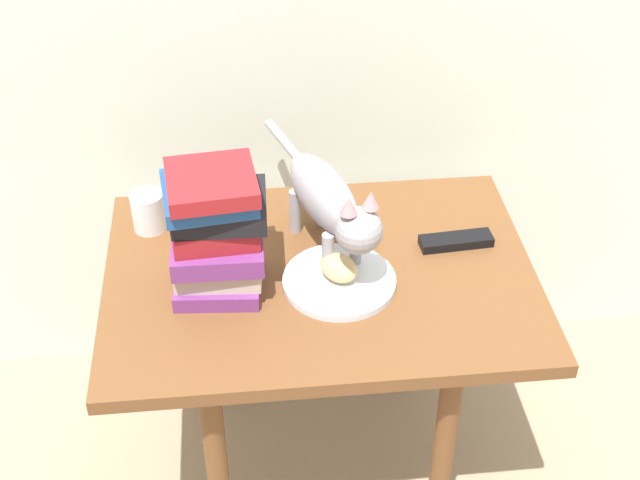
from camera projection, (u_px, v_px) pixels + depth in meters
The scene contains 8 objects.
ground_plane at pixel (320, 455), 2.08m from camera, with size 6.00×6.00×0.00m, color gray.
side_table at pixel (320, 300), 1.78m from camera, with size 0.85×0.60×0.57m.
plate at pixel (339, 281), 1.70m from camera, with size 0.22×0.22×0.01m, color silver.
bread_roll at pixel (339, 268), 1.68m from camera, with size 0.08×0.06×0.05m, color #E0BC7A.
cat at pixel (330, 202), 1.69m from camera, with size 0.20×0.46×0.23m.
book_stack at pixel (216, 230), 1.62m from camera, with size 0.20×0.18×0.26m.
candle_jar at pixel (149, 213), 1.82m from camera, with size 0.07×0.07×0.08m.
tv_remote at pixel (456, 241), 1.79m from camera, with size 0.15×0.04×0.02m, color black.
Camera 1 is at (-0.14, -1.32, 1.68)m, focal length 49.10 mm.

